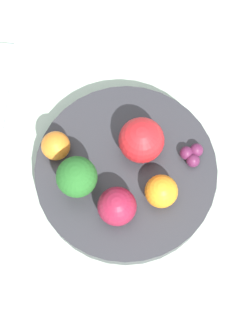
{
  "coord_description": "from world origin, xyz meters",
  "views": [
    {
      "loc": [
        -0.04,
        0.2,
        0.74
      ],
      "look_at": [
        0.0,
        0.0,
        0.06
      ],
      "focal_mm": 60.0,
      "sensor_mm": 36.0,
      "label": 1
    }
  ],
  "objects_px": {
    "orange_front": "(161,191)",
    "apple_red": "(120,207)",
    "grape_cluster": "(192,155)",
    "apple_green": "(141,140)",
    "bowl": "(126,173)",
    "orange_back": "(56,146)",
    "broccoli": "(77,177)"
  },
  "relations": [
    {
      "from": "orange_back",
      "to": "grape_cluster",
      "type": "height_order",
      "value": "orange_back"
    },
    {
      "from": "broccoli",
      "to": "apple_red",
      "type": "relative_size",
      "value": 1.43
    },
    {
      "from": "bowl",
      "to": "orange_back",
      "type": "relative_size",
      "value": 6.33
    },
    {
      "from": "apple_green",
      "to": "orange_back",
      "type": "relative_size",
      "value": 1.56
    },
    {
      "from": "apple_red",
      "to": "orange_back",
      "type": "height_order",
      "value": "apple_red"
    },
    {
      "from": "apple_red",
      "to": "grape_cluster",
      "type": "relative_size",
      "value": 1.5
    },
    {
      "from": "grape_cluster",
      "to": "orange_front",
      "type": "bearing_deg",
      "value": 63.15
    },
    {
      "from": "apple_red",
      "to": "orange_back",
      "type": "distance_m",
      "value": 0.11
    },
    {
      "from": "bowl",
      "to": "orange_back",
      "type": "height_order",
      "value": "orange_back"
    },
    {
      "from": "bowl",
      "to": "orange_front",
      "type": "xyz_separation_m",
      "value": [
        -0.05,
        0.02,
        0.04
      ]
    },
    {
      "from": "apple_red",
      "to": "grape_cluster",
      "type": "bearing_deg",
      "value": -130.2
    },
    {
      "from": "apple_red",
      "to": "grape_cluster",
      "type": "height_order",
      "value": "apple_red"
    },
    {
      "from": "apple_green",
      "to": "orange_back",
      "type": "distance_m",
      "value": 0.11
    },
    {
      "from": "apple_green",
      "to": "orange_back",
      "type": "height_order",
      "value": "apple_green"
    },
    {
      "from": "bowl",
      "to": "grape_cluster",
      "type": "relative_size",
      "value": 7.31
    },
    {
      "from": "broccoli",
      "to": "grape_cluster",
      "type": "relative_size",
      "value": 2.14
    },
    {
      "from": "apple_red",
      "to": "orange_front",
      "type": "relative_size",
      "value": 1.16
    },
    {
      "from": "grape_cluster",
      "to": "broccoli",
      "type": "bearing_deg",
      "value": 27.01
    },
    {
      "from": "orange_front",
      "to": "bowl",
      "type": "bearing_deg",
      "value": -25.6
    },
    {
      "from": "bowl",
      "to": "orange_front",
      "type": "relative_size",
      "value": 5.66
    },
    {
      "from": "orange_back",
      "to": "orange_front",
      "type": "bearing_deg",
      "value": 167.34
    },
    {
      "from": "orange_front",
      "to": "orange_back",
      "type": "relative_size",
      "value": 1.12
    },
    {
      "from": "broccoli",
      "to": "orange_back",
      "type": "height_order",
      "value": "broccoli"
    },
    {
      "from": "apple_red",
      "to": "orange_front",
      "type": "distance_m",
      "value": 0.05
    },
    {
      "from": "apple_red",
      "to": "orange_back",
      "type": "bearing_deg",
      "value": -32.83
    },
    {
      "from": "orange_front",
      "to": "grape_cluster",
      "type": "distance_m",
      "value": 0.07
    },
    {
      "from": "orange_front",
      "to": "apple_red",
      "type": "bearing_deg",
      "value": 33.72
    },
    {
      "from": "orange_front",
      "to": "orange_back",
      "type": "height_order",
      "value": "orange_front"
    },
    {
      "from": "bowl",
      "to": "apple_red",
      "type": "bearing_deg",
      "value": 94.04
    },
    {
      "from": "broccoli",
      "to": "orange_front",
      "type": "height_order",
      "value": "broccoli"
    },
    {
      "from": "bowl",
      "to": "grape_cluster",
      "type": "distance_m",
      "value": 0.09
    },
    {
      "from": "apple_green",
      "to": "orange_front",
      "type": "distance_m",
      "value": 0.07
    }
  ]
}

